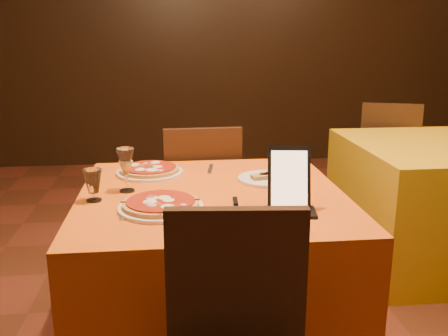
{
  "coord_description": "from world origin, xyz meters",
  "views": [
    {
      "loc": [
        -0.37,
        -1.95,
        1.39
      ],
      "look_at": [
        -0.15,
        0.02,
        0.86
      ],
      "focal_mm": 40.0,
      "sensor_mm": 36.0,
      "label": 1
    }
  ],
  "objects": [
    {
      "name": "wall_back",
      "position": [
        0.0,
        3.5,
        1.4
      ],
      "size": [
        6.0,
        0.01,
        2.8
      ],
      "primitive_type": "cube",
      "color": "black",
      "rests_on": "floor"
    },
    {
      "name": "main_table",
      "position": [
        -0.2,
        0.04,
        0.38
      ],
      "size": [
        1.1,
        1.1,
        0.75
      ],
      "primitive_type": "cube",
      "color": "#D5530D",
      "rests_on": "floor"
    },
    {
      "name": "side_table",
      "position": [
        1.3,
        0.84,
        0.38
      ],
      "size": [
        1.1,
        1.1,
        0.75
      ],
      "primitive_type": "cube",
      "color": "#C3920C",
      "rests_on": "floor"
    },
    {
      "name": "chair_main_far",
      "position": [
        -0.2,
        0.84,
        0.46
      ],
      "size": [
        0.42,
        0.42,
        0.91
      ],
      "primitive_type": null,
      "rotation": [
        0.0,
        0.0,
        3.18
      ],
      "color": "black",
      "rests_on": "floor"
    },
    {
      "name": "chair_side_far",
      "position": [
        1.3,
        1.65,
        0.46
      ],
      "size": [
        0.52,
        0.52,
        0.91
      ],
      "primitive_type": null,
      "rotation": [
        0.0,
        0.0,
        2.79
      ],
      "color": "black",
      "rests_on": "floor"
    },
    {
      "name": "pizza_near",
      "position": [
        -0.41,
        -0.15,
        0.77
      ],
      "size": [
        0.32,
        0.32,
        0.03
      ],
      "rotation": [
        0.0,
        0.0,
        0.09
      ],
      "color": "white",
      "rests_on": "main_table"
    },
    {
      "name": "pizza_far",
      "position": [
        -0.47,
        0.36,
        0.77
      ],
      "size": [
        0.31,
        0.31,
        0.03
      ],
      "rotation": [
        0.0,
        0.0,
        0.04
      ],
      "color": "white",
      "rests_on": "main_table"
    },
    {
      "name": "cutlet_dish",
      "position": [
        0.06,
        0.19,
        0.76
      ],
      "size": [
        0.26,
        0.26,
        0.03
      ],
      "rotation": [
        0.0,
        0.0,
        -0.08
      ],
      "color": "white",
      "rests_on": "main_table"
    },
    {
      "name": "wine_glass",
      "position": [
        -0.56,
        0.09,
        0.84
      ],
      "size": [
        0.08,
        0.08,
        0.19
      ],
      "primitive_type": null,
      "rotation": [
        0.0,
        0.0,
        -0.06
      ],
      "color": "#F9EC8D",
      "rests_on": "main_table"
    },
    {
      "name": "water_glass",
      "position": [
        -0.68,
        -0.02,
        0.81
      ],
      "size": [
        0.08,
        0.08,
        0.13
      ],
      "primitive_type": null,
      "rotation": [
        0.0,
        0.0,
        0.23
      ],
      "color": "silver",
      "rests_on": "main_table"
    },
    {
      "name": "tablet",
      "position": [
        0.07,
        -0.2,
        0.87
      ],
      "size": [
        0.17,
        0.12,
        0.23
      ],
      "primitive_type": "cube",
      "rotation": [
        -0.35,
        0.0,
        -0.14
      ],
      "color": "black",
      "rests_on": "main_table"
    },
    {
      "name": "knife",
      "position": [
        -0.13,
        -0.2,
        0.75
      ],
      "size": [
        0.03,
        0.22,
        0.01
      ],
      "primitive_type": "cube",
      "rotation": [
        0.0,
        0.0,
        1.5
      ],
      "color": "#B4B5BB",
      "rests_on": "main_table"
    },
    {
      "name": "fork_near",
      "position": [
        -0.55,
        -0.17,
        0.75
      ],
      "size": [
        0.03,
        0.16,
        0.01
      ],
      "primitive_type": "cube",
      "rotation": [
        0.0,
        0.0,
        1.65
      ],
      "color": "silver",
      "rests_on": "main_table"
    },
    {
      "name": "fork_far",
      "position": [
        -0.18,
        0.4,
        0.75
      ],
      "size": [
        0.04,
        0.17,
        0.01
      ],
      "primitive_type": "cube",
      "rotation": [
        0.0,
        0.0,
        1.42
      ],
      "color": "silver",
      "rests_on": "main_table"
    }
  ]
}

